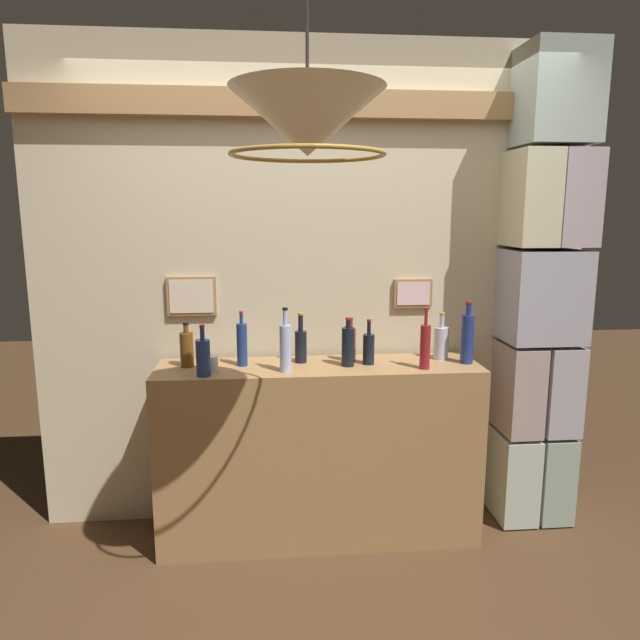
% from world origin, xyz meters
% --- Properties ---
extents(ground_plane, '(12.00, 12.00, 0.00)m').
position_xyz_m(ground_plane, '(0.00, 0.00, 0.00)').
color(ground_plane, '#4C331E').
extents(panelled_rear_partition, '(3.05, 0.15, 2.65)m').
position_xyz_m(panelled_rear_partition, '(-0.00, 1.10, 1.39)').
color(panelled_rear_partition, beige).
rests_on(panelled_rear_partition, ground).
extents(stone_pillar, '(0.42, 0.39, 2.58)m').
position_xyz_m(stone_pillar, '(1.23, 0.93, 1.29)').
color(stone_pillar, '#B5C2B4').
rests_on(stone_pillar, ground).
extents(bar_shelf_unit, '(1.69, 0.42, 0.96)m').
position_xyz_m(bar_shelf_unit, '(0.00, 0.81, 0.48)').
color(bar_shelf_unit, '#9E7547').
rests_on(bar_shelf_unit, ground).
extents(liquor_bottle_vodka, '(0.05, 0.05, 0.32)m').
position_xyz_m(liquor_bottle_vodka, '(0.53, 0.70, 1.08)').
color(liquor_bottle_vodka, maroon).
rests_on(liquor_bottle_vodka, bar_shelf_unit).
extents(liquor_bottle_bourbon, '(0.07, 0.07, 0.25)m').
position_xyz_m(liquor_bottle_bourbon, '(-0.58, 0.66, 1.06)').
color(liquor_bottle_bourbon, navy).
rests_on(liquor_bottle_bourbon, bar_shelf_unit).
extents(liquor_bottle_mezcal, '(0.06, 0.06, 0.24)m').
position_xyz_m(liquor_bottle_mezcal, '(0.26, 0.81, 1.05)').
color(liquor_bottle_mezcal, black).
rests_on(liquor_bottle_mezcal, bar_shelf_unit).
extents(liquor_bottle_rye, '(0.06, 0.06, 0.27)m').
position_xyz_m(liquor_bottle_rye, '(-0.09, 0.88, 1.06)').
color(liquor_bottle_rye, black).
rests_on(liquor_bottle_rye, bar_shelf_unit).
extents(liquor_bottle_scotch, '(0.07, 0.07, 0.26)m').
position_xyz_m(liquor_bottle_scotch, '(0.15, 0.79, 1.07)').
color(liquor_bottle_scotch, black).
rests_on(liquor_bottle_scotch, bar_shelf_unit).
extents(liquor_bottle_rum, '(0.08, 0.08, 0.26)m').
position_xyz_m(liquor_bottle_rum, '(0.67, 0.89, 1.05)').
color(liquor_bottle_rum, silver).
rests_on(liquor_bottle_rum, bar_shelf_unit).
extents(liquor_bottle_port, '(0.07, 0.07, 0.33)m').
position_xyz_m(liquor_bottle_port, '(0.78, 0.78, 1.10)').
color(liquor_bottle_port, navy).
rests_on(liquor_bottle_port, bar_shelf_unit).
extents(liquor_bottle_amaro, '(0.06, 0.06, 0.32)m').
position_xyz_m(liquor_bottle_amaro, '(-0.18, 0.71, 1.09)').
color(liquor_bottle_amaro, '#A8B8E5').
rests_on(liquor_bottle_amaro, bar_shelf_unit).
extents(liquor_bottle_vermouth, '(0.06, 0.06, 0.24)m').
position_xyz_m(liquor_bottle_vermouth, '(0.17, 0.88, 1.06)').
color(liquor_bottle_vermouth, maroon).
rests_on(liquor_bottle_vermouth, bar_shelf_unit).
extents(liquor_bottle_gin, '(0.05, 0.05, 0.29)m').
position_xyz_m(liquor_bottle_gin, '(-0.40, 0.84, 1.08)').
color(liquor_bottle_gin, navy).
rests_on(liquor_bottle_gin, bar_shelf_unit).
extents(liquor_bottle_tequila, '(0.07, 0.07, 0.23)m').
position_xyz_m(liquor_bottle_tequila, '(-0.68, 0.85, 1.06)').
color(liquor_bottle_tequila, brown).
rests_on(liquor_bottle_tequila, bar_shelf_unit).
extents(glass_tumbler_rocks, '(0.07, 0.07, 0.07)m').
position_xyz_m(glass_tumbler_rocks, '(-0.55, 0.76, 1.00)').
color(glass_tumbler_rocks, silver).
rests_on(glass_tumbler_rocks, bar_shelf_unit).
extents(pendant_lamp, '(0.55, 0.55, 0.68)m').
position_xyz_m(pendant_lamp, '(-0.11, -0.00, 2.05)').
color(pendant_lamp, '#EFE5C6').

